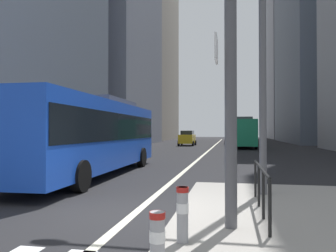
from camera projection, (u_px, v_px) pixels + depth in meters
ground_plane at (205, 154)px, 27.22m from camera, size 160.00×160.00×0.00m
lane_centre_line at (212, 148)px, 37.04m from camera, size 0.20×80.00×0.01m
office_tower_left_mid at (109, 27)px, 50.33m from camera, size 12.02×20.34×35.20m
office_tower_left_far at (148, 16)px, 73.56m from camera, size 10.28×22.48×54.79m
office_tower_right_far at (293, 29)px, 81.41m from camera, size 11.11×16.59×53.91m
city_bus_blue_oncoming at (93, 132)px, 14.17m from camera, size 2.83×11.73×3.40m
sedan_white_oncoming at (20, 150)px, 15.55m from camera, size 2.14×4.35×1.94m
city_bus_red_receding at (243, 132)px, 38.03m from camera, size 2.78×10.53×3.40m
city_bus_red_distant at (240, 131)px, 57.29m from camera, size 2.92×11.14×3.40m
car_oncoming_mid at (187, 138)px, 43.11m from camera, size 2.04×4.14×1.94m
car_receding_near at (232, 137)px, 48.50m from camera, size 2.06×4.20×1.94m
traffic_signal_gantry at (109, 15)px, 6.47m from camera, size 6.87×0.65×6.00m
street_lamp_post at (262, 9)px, 9.23m from camera, size 5.50×0.32×8.00m
bollard_left at (157, 240)px, 3.99m from camera, size 0.20×0.20×0.77m
bollard_right at (183, 211)px, 5.20m from camera, size 0.20×0.20×0.86m
pedestrian_railing at (261, 180)px, 7.13m from camera, size 0.06×3.45×0.98m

